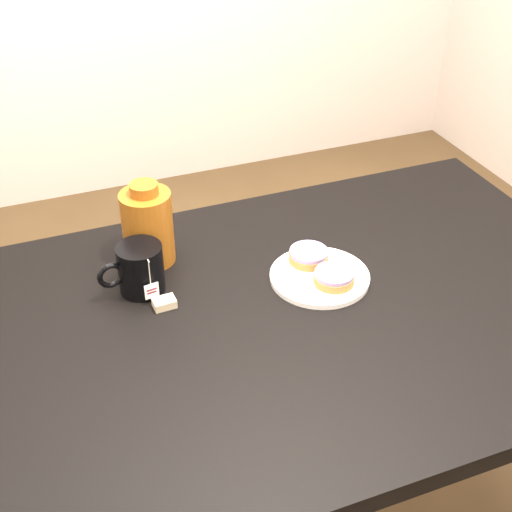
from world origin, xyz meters
The scene contains 7 objects.
table centered at (0.00, 0.00, 0.67)m, with size 1.40×0.90×0.75m.
plate centered at (0.10, 0.07, 0.76)m, with size 0.21×0.21×0.02m.
bagel_back centered at (0.10, 0.13, 0.77)m, with size 0.09×0.09×0.03m.
bagel_front centered at (0.11, 0.04, 0.77)m, with size 0.12×0.12×0.03m.
mug centered at (-0.26, 0.18, 0.80)m, with size 0.15×0.11×0.11m.
teabag_pouch centered at (-0.23, 0.10, 0.76)m, with size 0.04×0.03×0.02m, color #C6B793.
bagel_package centered at (-0.22, 0.28, 0.84)m, with size 0.12×0.12×0.19m.
Camera 1 is at (-0.47, -1.01, 1.65)m, focal length 50.00 mm.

